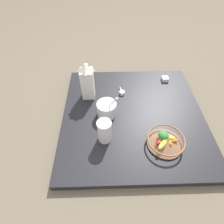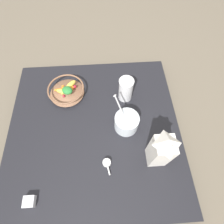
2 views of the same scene
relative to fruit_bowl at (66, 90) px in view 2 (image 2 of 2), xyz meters
name	(u,v)px [view 2 (image 2 of 2)]	position (x,y,z in m)	size (l,w,h in m)	color
ground_plane	(95,131)	(0.16, -0.24, -0.08)	(6.00, 6.00, 0.00)	#665B4C
countertop	(94,130)	(0.16, -0.24, -0.06)	(0.95, 0.95, 0.05)	black
fruit_bowl	(66,90)	(0.00, 0.00, 0.00)	(0.22, 0.22, 0.08)	brown
milk_carton	(161,150)	(0.47, -0.43, 0.10)	(0.09, 0.09, 0.27)	silver
yogurt_tub	(126,122)	(0.34, -0.24, 0.02)	(0.14, 0.14, 0.22)	silver
drinking_cup	(126,89)	(0.35, -0.05, 0.05)	(0.09, 0.09, 0.16)	white
spice_jar	(29,202)	(-0.14, -0.59, -0.02)	(0.05, 0.05, 0.03)	silver
measuring_scoop	(107,163)	(0.22, -0.44, -0.02)	(0.04, 0.08, 0.02)	white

